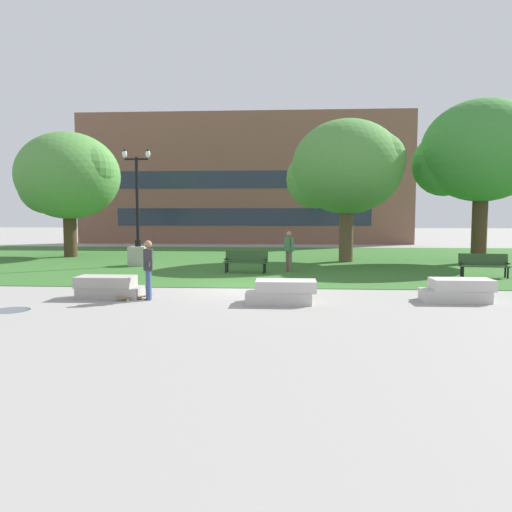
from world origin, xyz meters
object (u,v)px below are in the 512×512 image
Objects in this scene: concrete_block_right at (458,291)px; park_bench_near_right at (484,264)px; skateboard at (134,297)px; lamp_post_right at (138,242)px; person_bystander_near_lawn at (289,249)px; concrete_block_center at (108,287)px; concrete_block_left at (282,292)px; park_bench_near_left at (246,260)px; person_skateboarder at (148,266)px.

park_bench_near_right is at bearing 62.77° from concrete_block_right.
concrete_block_right reaches higher than skateboard.
concrete_block_right is 14.76m from lamp_post_right.
person_bystander_near_lawn reaches higher than skateboard.
lamp_post_right is (-1.77, 8.83, 0.81)m from concrete_block_center.
park_bench_near_right is at bearing 25.58° from skateboard.
lamp_post_right is 3.20× the size of person_bystander_near_lawn.
lamp_post_right is (-6.88, 9.40, 0.81)m from concrete_block_left.
lamp_post_right is at bearing 154.90° from park_bench_near_left.
concrete_block_center is at bearing 173.62° from concrete_block_left.
concrete_block_left is at bearing -53.82° from lamp_post_right.
park_bench_near_right is (9.27, -0.96, 0.00)m from park_bench_near_left.
concrete_block_center is 1.00× the size of park_bench_near_left.
concrete_block_right is at bearing -54.89° from person_bystander_near_lawn.
concrete_block_left is 11.68m from lamp_post_right.
park_bench_near_left is at bearing -166.75° from person_bystander_near_lawn.
park_bench_near_left is 9.32m from park_bench_near_right.
concrete_block_right is 1.12× the size of person_bystander_near_lawn.
lamp_post_right reaches higher than concrete_block_center.
concrete_block_center is 0.34× the size of lamp_post_right.
lamp_post_right is at bearing 106.11° from skateboard.
concrete_block_left is 1.04× the size of park_bench_near_left.
park_bench_near_right is at bearing -10.40° from person_bystander_near_lawn.
person_bystander_near_lawn is (-7.49, 1.37, 0.44)m from park_bench_near_right.
park_bench_near_left reaches higher than skateboard.
person_bystander_near_lawn is (4.44, 7.09, 0.90)m from skateboard.
person_bystander_near_lawn is at bearing 51.84° from concrete_block_center.
concrete_block_left is 4.98m from concrete_block_right.
concrete_block_left reaches higher than skateboard.
park_bench_near_right is at bearing 22.83° from concrete_block_center.
concrete_block_right is 6.03m from park_bench_near_right.
person_skateboarder is 1.00× the size of person_bystander_near_lawn.
park_bench_near_left is (3.53, 6.34, 0.23)m from concrete_block_center.
concrete_block_left is 1.13× the size of person_bystander_near_lawn.
lamp_post_right reaches higher than park_bench_near_left.
person_skateboarder is at bearing -11.06° from concrete_block_center.
park_bench_near_left is 1.88m from person_bystander_near_lawn.
concrete_block_center is at bearing 159.67° from skateboard.
person_skateboarder is 1.79× the size of skateboard.
park_bench_near_right is 7.63m from person_bystander_near_lawn.
lamp_post_right is (-2.64, 9.15, 1.03)m from skateboard.
skateboard is at bearing -20.33° from concrete_block_center.
concrete_block_left is 2.01× the size of skateboard.
skateboard is 13.24m from park_bench_near_right.
person_skateboarder is 8.09m from person_bystander_near_lawn.
person_bystander_near_lawn is at bearing 125.11° from concrete_block_right.
person_bystander_near_lawn is (1.78, 0.42, 0.44)m from park_bench_near_left.
lamp_post_right is at bearing 143.34° from concrete_block_right.
person_bystander_near_lawn is (-4.73, 6.73, 0.68)m from concrete_block_right.
skateboard is (-9.18, -0.35, -0.22)m from concrete_block_right.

